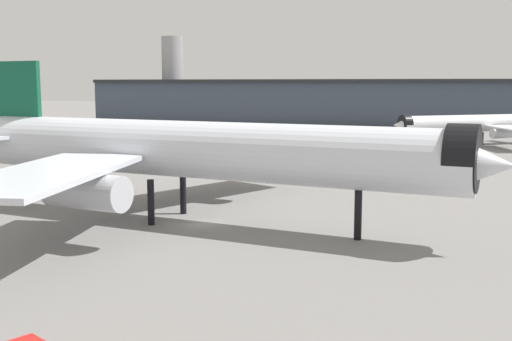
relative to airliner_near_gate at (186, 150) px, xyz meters
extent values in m
plane|color=slate|center=(2.28, -1.08, -7.90)|extent=(900.00, 900.00, 0.00)
cylinder|color=silver|center=(0.47, -0.07, 0.14)|extent=(59.71, 15.19, 6.19)
cone|color=silver|center=(29.86, -4.61, 0.14)|extent=(7.65, 7.03, 6.06)
cylinder|color=black|center=(28.63, -4.42, 0.61)|extent=(3.71, 6.60, 6.25)
cube|color=silver|center=(-1.54, 16.91, -0.63)|extent=(20.55, 28.17, 0.50)
cylinder|color=#B7BAC1|center=(-0.62, 13.51, -2.67)|extent=(8.75, 4.63, 3.40)
cube|color=silver|center=(-6.57, -15.65, -0.63)|extent=(13.68, 27.94, 0.50)
cylinder|color=#B7BAC1|center=(-4.67, -12.70, -2.67)|extent=(8.75, 4.63, 3.40)
cube|color=#0F5138|center=(-24.21, 3.74, 5.09)|extent=(7.15, 1.70, 9.90)
cube|color=silver|center=(-24.33, 10.74, 0.76)|extent=(6.92, 11.39, 0.37)
cylinder|color=black|center=(19.28, -2.98, -5.43)|extent=(0.74, 0.74, 4.95)
cylinder|color=black|center=(-1.97, 3.59, -5.43)|extent=(0.74, 0.74, 4.95)
cylinder|color=black|center=(-2.96, -2.83, -5.43)|extent=(0.74, 0.74, 4.95)
cylinder|color=silver|center=(33.86, 101.14, -2.40)|extent=(34.52, 26.38, 4.23)
cone|color=silver|center=(17.83, 89.67, -2.40)|extent=(6.20, 6.08, 4.15)
cylinder|color=black|center=(18.52, 90.16, -2.08)|extent=(4.04, 4.58, 4.27)
cube|color=silver|center=(42.73, 93.97, -2.93)|extent=(11.37, 18.82, 0.34)
cylinder|color=#B7BAC1|center=(40.72, 95.15, -4.33)|extent=(5.84, 5.10, 2.33)
cube|color=silver|center=(29.94, 111.84, -2.93)|extent=(18.02, 15.61, 0.34)
cylinder|color=#B7BAC1|center=(30.41, 109.56, -4.33)|extent=(5.84, 5.10, 2.33)
cylinder|color=black|center=(23.60, 93.80, -6.21)|extent=(0.51, 0.51, 3.39)
cylinder|color=black|center=(36.76, 100.48, -6.21)|extent=(0.51, 0.51, 3.39)
cylinder|color=black|center=(34.17, 104.09, -6.21)|extent=(0.51, 0.51, 3.39)
cube|color=#3D4756|center=(8.56, 180.33, 0.06)|extent=(236.00, 38.95, 15.92)
cube|color=#232628|center=(8.56, 180.33, 8.62)|extent=(236.15, 41.37, 1.20)
cylinder|color=#939399|center=(-79.80, 174.76, 9.39)|extent=(8.71, 8.71, 34.58)
cube|color=black|center=(-28.10, 27.86, -7.40)|extent=(2.57, 3.55, 0.30)
cube|color=#194799|center=(-27.78, 26.95, -6.65)|extent=(1.93, 1.74, 1.20)
cube|color=#1E2D38|center=(-27.59, 26.41, -6.41)|extent=(1.29, 0.52, 0.60)
cube|color=#194799|center=(-28.29, 28.40, -6.80)|extent=(2.14, 2.34, 0.90)
cylinder|color=black|center=(-26.97, 27.06, -7.55)|extent=(0.50, 0.75, 0.70)
cylinder|color=black|center=(-28.48, 26.53, -7.55)|extent=(0.50, 0.75, 0.70)
cylinder|color=black|center=(-27.71, 29.18, -7.55)|extent=(0.50, 0.75, 0.70)
cylinder|color=black|center=(-29.22, 28.65, -7.55)|extent=(0.50, 0.75, 0.70)
cone|color=#F2600C|center=(23.56, 29.18, -7.61)|extent=(0.47, 0.47, 0.59)
camera|label=1|loc=(26.64, -62.53, 7.12)|focal=43.53mm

